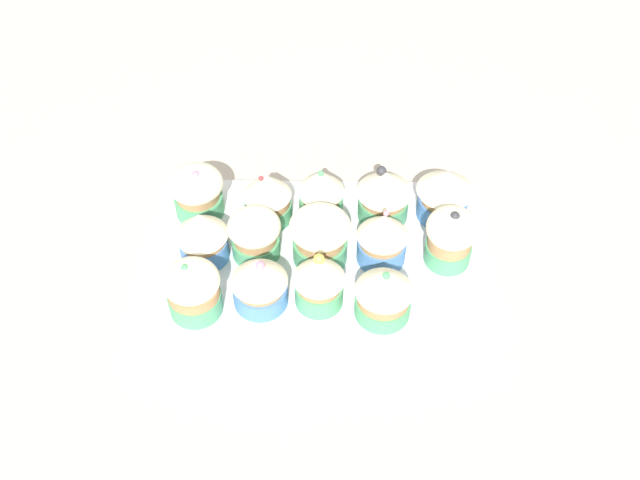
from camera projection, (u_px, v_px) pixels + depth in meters
ground_plane at (320, 272)px, 89.18cm from camera, size 180.00×180.00×3.00cm
baking_tray at (320, 260)px, 87.58cm from camera, size 38.61×24.65×1.20cm
cupcake_0 at (444, 192)px, 88.70cm from camera, size 6.62×6.62×7.05cm
cupcake_1 at (384, 194)px, 88.54cm from camera, size 6.50×6.50×7.50cm
cupcake_2 at (325, 192)px, 88.84cm from camera, size 5.53×5.53×7.26cm
cupcake_3 at (267, 196)px, 88.56cm from camera, size 5.64×5.64×7.17cm
cupcake_4 at (197, 191)px, 89.31cm from camera, size 6.37×6.37×6.72cm
cupcake_5 at (451, 237)px, 84.02cm from camera, size 5.78×5.78×7.73cm
cupcake_6 at (382, 237)px, 84.34cm from camera, size 5.74×5.74×7.28cm
cupcake_7 at (320, 238)px, 84.17cm from camera, size 6.86×6.86×6.84cm
cupcake_8 at (255, 234)px, 85.18cm from camera, size 6.01×6.01×6.03cm
cupcake_9 at (202, 232)px, 84.82cm from camera, size 5.92×5.92×6.94cm
cupcake_10 at (384, 292)px, 79.39cm from camera, size 6.17×6.17×7.36cm
cupcake_11 at (324, 280)px, 80.28cm from camera, size 5.60×5.60×7.55cm
cupcake_12 at (259, 281)px, 80.42cm from camera, size 6.11×6.11×7.27cm
cupcake_13 at (193, 289)px, 79.89cm from camera, size 6.00×6.00×6.89cm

